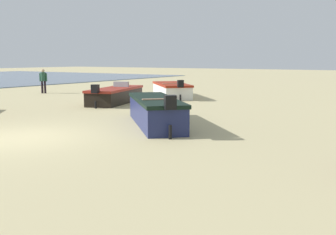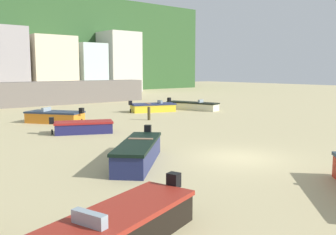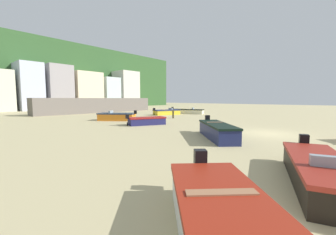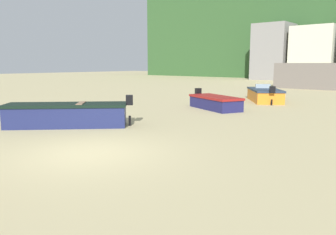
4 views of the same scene
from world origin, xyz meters
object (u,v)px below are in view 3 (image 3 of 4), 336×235
(boat_cream_2, at_px, (188,111))
(boat_yellow_5, at_px, (167,112))
(boat_white_7, at_px, (232,235))
(boat_navy_6, at_px, (217,131))
(mooring_post_near_water, at_px, (173,114))
(boat_orange_0, at_px, (117,117))
(boat_navy_3, at_px, (147,121))
(boat_black_1, at_px, (319,172))

(boat_cream_2, height_order, boat_yellow_5, boat_yellow_5)
(boat_white_7, bearing_deg, boat_navy_6, -104.76)
(boat_white_7, xyz_separation_m, mooring_post_near_water, (17.42, 15.69, 0.10))
(boat_cream_2, xyz_separation_m, boat_white_7, (-25.27, -19.09, 0.03))
(boat_navy_6, distance_m, mooring_post_near_water, 13.64)
(boat_white_7, bearing_deg, boat_orange_0, -74.56)
(boat_navy_3, bearing_deg, boat_navy_6, 13.16)
(boat_orange_0, height_order, boat_white_7, boat_orange_0)
(boat_white_7, bearing_deg, boat_black_1, -143.16)
(boat_navy_6, bearing_deg, boat_black_1, 96.64)
(boat_navy_6, distance_m, boat_white_7, 10.25)
(boat_cream_2, relative_size, boat_white_7, 1.26)
(boat_navy_3, height_order, mooring_post_near_water, boat_navy_3)
(boat_cream_2, distance_m, boat_navy_3, 15.66)
(boat_navy_3, xyz_separation_m, mooring_post_near_water, (6.75, 2.29, 0.14))
(boat_black_1, bearing_deg, boat_cream_2, -64.28)
(boat_yellow_5, height_order, mooring_post_near_water, boat_yellow_5)
(boat_yellow_5, distance_m, boat_navy_6, 19.48)
(mooring_post_near_water, bearing_deg, boat_black_1, -128.58)
(boat_cream_2, bearing_deg, boat_navy_6, 24.29)
(boat_navy_3, distance_m, boat_yellow_5, 12.50)
(boat_black_1, relative_size, boat_white_7, 1.11)
(boat_cream_2, height_order, mooring_post_near_water, boat_cream_2)
(boat_orange_0, relative_size, mooring_post_near_water, 4.22)
(boat_black_1, height_order, boat_navy_6, boat_navy_6)
(boat_yellow_5, bearing_deg, boat_navy_3, -38.22)
(boat_cream_2, distance_m, boat_navy_6, 21.55)
(boat_black_1, height_order, boat_navy_3, boat_black_1)
(boat_orange_0, distance_m, boat_yellow_5, 10.10)
(boat_black_1, relative_size, boat_cream_2, 0.88)
(boat_yellow_5, bearing_deg, boat_cream_2, 94.34)
(mooring_post_near_water, bearing_deg, boat_white_7, -137.99)
(boat_cream_2, distance_m, mooring_post_near_water, 8.54)
(boat_white_7, bearing_deg, boat_cream_2, -96.95)
(boat_navy_6, xyz_separation_m, mooring_post_near_water, (8.48, 10.68, 0.04))
(boat_orange_0, relative_size, boat_navy_3, 1.15)
(boat_navy_3, distance_m, boat_navy_6, 8.57)
(boat_cream_2, distance_m, boat_white_7, 31.67)
(boat_orange_0, height_order, boat_yellow_5, boat_orange_0)
(boat_navy_3, relative_size, boat_yellow_5, 0.85)
(mooring_post_near_water, bearing_deg, boat_navy_3, -161.23)
(boat_orange_0, bearing_deg, boat_cream_2, -34.73)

